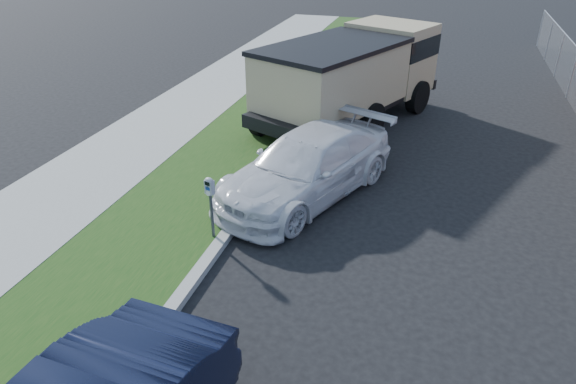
# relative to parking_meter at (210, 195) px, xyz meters

# --- Properties ---
(ground) EXTENTS (120.00, 120.00, 0.00)m
(ground) POSITION_rel_parking_meter_xyz_m (2.80, -0.24, -1.12)
(ground) COLOR black
(ground) RESTS_ON ground
(streetside) EXTENTS (6.12, 50.00, 0.15)m
(streetside) POSITION_rel_parking_meter_xyz_m (-2.76, 1.76, -1.05)
(streetside) COLOR gray
(streetside) RESTS_ON ground
(parking_meter) EXTENTS (0.22, 0.17, 1.37)m
(parking_meter) POSITION_rel_parking_meter_xyz_m (0.00, 0.00, 0.00)
(parking_meter) COLOR #3F4247
(parking_meter) RESTS_ON ground
(white_wagon) EXTENTS (4.05, 5.72, 1.54)m
(white_wagon) POSITION_rel_parking_meter_xyz_m (1.37, 2.66, -0.35)
(white_wagon) COLOR silver
(white_wagon) RESTS_ON ground
(dump_truck) EXTENTS (5.30, 7.70, 2.85)m
(dump_truck) POSITION_rel_parking_meter_xyz_m (1.47, 8.01, 0.48)
(dump_truck) COLOR black
(dump_truck) RESTS_ON ground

